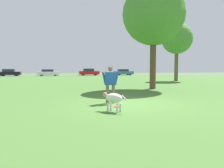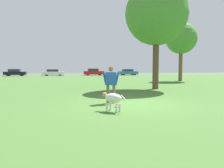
# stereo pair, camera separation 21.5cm
# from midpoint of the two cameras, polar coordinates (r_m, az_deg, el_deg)

# --- Properties ---
(ground_plane) EXTENTS (120.00, 120.00, 0.00)m
(ground_plane) POSITION_cam_midpoint_polar(r_m,az_deg,el_deg) (9.31, 5.76, -5.24)
(ground_plane) COLOR #426B2D
(far_road_strip) EXTENTS (120.00, 6.00, 0.01)m
(far_road_strip) POSITION_cam_midpoint_polar(r_m,az_deg,el_deg) (45.54, -6.98, 2.23)
(far_road_strip) COLOR #5B5B59
(far_road_strip) RESTS_ON ground_plane
(person) EXTENTS (0.74, 0.32, 1.58)m
(person) POSITION_cam_midpoint_polar(r_m,az_deg,el_deg) (9.46, 0.37, 0.64)
(person) COLOR #665B4C
(person) RESTS_ON ground_plane
(dog) EXTENTS (0.77, 0.84, 0.65)m
(dog) POSITION_cam_midpoint_polar(r_m,az_deg,el_deg) (7.66, 0.95, -3.84)
(dog) COLOR silver
(dog) RESTS_ON ground_plane
(frisbee) EXTENTS (0.27, 0.27, 0.02)m
(frisbee) POSITION_cam_midpoint_polar(r_m,az_deg,el_deg) (8.57, 2.09, -5.99)
(frisbee) COLOR #E52366
(frisbee) RESTS_ON ground_plane
(tree_far_right) EXTENTS (3.63, 3.63, 6.83)m
(tree_far_right) POSITION_cam_midpoint_polar(r_m,az_deg,el_deg) (27.25, 17.82, 11.23)
(tree_far_right) COLOR brown
(tree_far_right) RESTS_ON ground_plane
(tree_near_right) EXTENTS (4.49, 4.49, 7.66)m
(tree_near_right) POSITION_cam_midpoint_polar(r_m,az_deg,el_deg) (16.76, 11.90, 17.41)
(tree_near_right) COLOR brown
(tree_near_right) RESTS_ON ground_plane
(parked_car_black) EXTENTS (4.16, 1.82, 1.35)m
(parked_car_black) POSITION_cam_midpoint_polar(r_m,az_deg,el_deg) (47.09, -23.89, 2.76)
(parked_car_black) COLOR black
(parked_car_black) RESTS_ON ground_plane
(parked_car_white) EXTENTS (4.35, 1.95, 1.28)m
(parked_car_white) POSITION_cam_midpoint_polar(r_m,az_deg,el_deg) (45.59, -14.97, 2.92)
(parked_car_white) COLOR white
(parked_car_white) RESTS_ON ground_plane
(parked_car_red) EXTENTS (4.18, 1.69, 1.44)m
(parked_car_red) POSITION_cam_midpoint_polar(r_m,az_deg,el_deg) (46.05, -4.71, 3.12)
(parked_car_red) COLOR red
(parked_car_red) RESTS_ON ground_plane
(parked_car_teal) EXTENTS (4.11, 2.03, 1.30)m
(parked_car_teal) POSITION_cam_midpoint_polar(r_m,az_deg,el_deg) (47.28, 4.33, 3.09)
(parked_car_teal) COLOR teal
(parked_car_teal) RESTS_ON ground_plane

